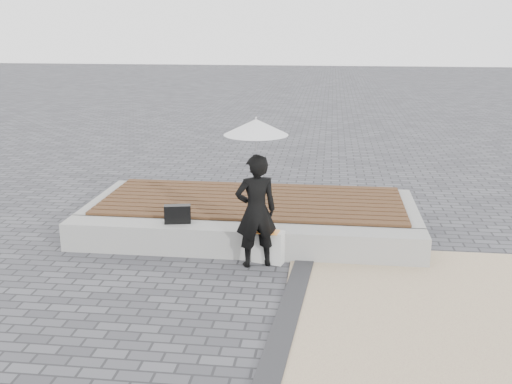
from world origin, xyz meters
The scene contains 10 objects.
ground centered at (0.00, 0.00, 0.00)m, with size 80.00×80.00×0.00m, color #4D4D52.
edging_band centered at (0.75, -0.50, 0.02)m, with size 0.25×5.20×0.04m, color #2B2B2E.
seating_ledge centered at (0.00, 1.60, 0.20)m, with size 5.00×0.45×0.40m, color gray.
timber_platform centered at (0.00, 2.80, 0.20)m, with size 5.00×2.00×0.40m, color #9B9B96.
timber_decking centered at (0.00, 2.80, 0.42)m, with size 4.60×2.00×0.04m, color #54391E, non-canonical shape.
woman centered at (0.25, 1.23, 0.75)m, with size 0.54×0.36×1.49m, color black.
parasol centered at (0.25, 1.23, 1.83)m, with size 0.81×0.81×1.03m.
handbag centered at (-0.89, 1.64, 0.53)m, with size 0.36×0.13×0.26m, color black.
canvas_tote centered at (0.40, 1.36, 0.22)m, with size 0.42×0.18×0.44m, color beige.
magazine centered at (0.40, 1.31, 0.44)m, with size 0.29×0.21×0.01m, color #F8433D.
Camera 1 is at (1.16, -6.09, 3.07)m, focal length 42.33 mm.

